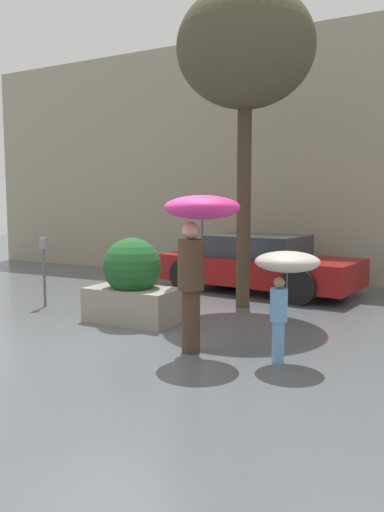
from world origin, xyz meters
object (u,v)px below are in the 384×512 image
Objects in this scene: planter_box at (132,284)px; street_tree at (245,51)px; parked_car_near at (258,264)px; person_child at (286,271)px; parking_meter at (44,257)px; person_adult at (198,232)px.

street_tree reaches higher than planter_box.
street_tree reaches higher than parked_car_near.
parking_meter is at bearing 131.37° from person_child.
street_tree is 4.44× the size of parking_meter.
person_adult is at bearing -78.95° from street_tree.
planter_box is 2.13m from parking_meter.
parking_meter is at bearing 155.45° from person_adult.
person_adult is at bearing -17.94° from parking_meter.
person_child is at bearing -16.99° from planter_box.
person_adult is at bearing -162.02° from parked_car_near.
parked_car_near is 4.31m from street_tree.
person_child reaches higher than parking_meter.
person_adult is 4.21m from street_tree.
street_tree is at bearing 27.46° from parking_meter.
person_adult is at bearing 152.25° from person_child.
person_adult reaches higher than parking_meter.
parking_meter is at bearing 146.31° from parked_car_near.
person_adult reaches higher than parked_car_near.
person_child is 4.69m from street_tree.
person_adult is at bearing -30.71° from planter_box.
person_child is 4.99m from parking_meter.
person_adult is 0.36× the size of street_tree.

